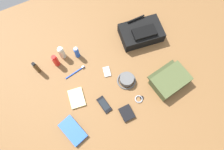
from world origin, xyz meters
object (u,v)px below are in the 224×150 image
object	(u,v)px
cell_phone	(104,105)
notepad	(77,98)
backpack	(141,33)
bucket_hat	(127,80)
lotion_bottle	(62,53)
deodorant_spray	(77,52)
paperback_novel	(73,131)
cologne_bottle	(36,67)
wristwatch	(139,99)
wallet	(127,113)
sunscreen_spray	(56,61)
toothbrush	(76,72)
toiletry_pouch	(170,80)
media_player	(107,72)

from	to	relation	value
cell_phone	notepad	bearing A→B (deg)	140.72
backpack	bucket_hat	xyz separation A→B (m)	(-0.29, -0.31, -0.03)
backpack	lotion_bottle	distance (m)	0.68
backpack	bucket_hat	distance (m)	0.43
bucket_hat	deodorant_spray	xyz separation A→B (m)	(-0.26, 0.37, 0.04)
backpack	cell_phone	bearing A→B (deg)	-142.57
lotion_bottle	paperback_novel	world-z (taller)	lotion_bottle
bucket_hat	cologne_bottle	xyz separation A→B (m)	(-0.60, 0.38, 0.04)
wristwatch	wallet	world-z (taller)	wallet
sunscreen_spray	toothbrush	bearing A→B (deg)	-49.86
toiletry_pouch	cell_phone	world-z (taller)	toiletry_pouch
cologne_bottle	notepad	bearing A→B (deg)	-61.37
toiletry_pouch	cell_phone	xyz separation A→B (m)	(-0.54, 0.06, -0.04)
notepad	cologne_bottle	bearing A→B (deg)	126.67
lotion_bottle	cologne_bottle	bearing A→B (deg)	-171.01
lotion_bottle	media_player	xyz separation A→B (m)	(0.27, -0.28, -0.06)
paperback_novel	notepad	distance (m)	0.24
backpack	wristwatch	size ratio (longest dim) A/B	5.24
cell_phone	wallet	xyz separation A→B (m)	(0.12, -0.13, 0.01)
cologne_bottle	lotion_bottle	size ratio (longest dim) A/B	1.05
backpack	media_player	xyz separation A→B (m)	(-0.40, -0.17, -0.05)
backpack	media_player	distance (m)	0.44
cologne_bottle	wallet	xyz separation A→B (m)	(0.48, -0.62, -0.06)
toiletry_pouch	cell_phone	distance (m)	0.54
cell_phone	wallet	bearing A→B (deg)	-46.76
paperback_novel	bucket_hat	bearing A→B (deg)	18.37
sunscreen_spray	lotion_bottle	size ratio (longest dim) A/B	0.98
paperback_novel	media_player	bearing A→B (deg)	36.51
bucket_hat	paperback_novel	distance (m)	0.56
bucket_hat	toothbrush	xyz separation A→B (m)	(-0.33, 0.24, -0.02)
toiletry_pouch	wallet	world-z (taller)	toiletry_pouch
cell_phone	paperback_novel	bearing A→B (deg)	-165.14
toiletry_pouch	wristwatch	world-z (taller)	toiletry_pouch
lotion_bottle	wristwatch	distance (m)	0.72
backpack	deodorant_spray	size ratio (longest dim) A/B	2.84
cologne_bottle	wallet	distance (m)	0.78
toiletry_pouch	sunscreen_spray	world-z (taller)	sunscreen_spray
backpack	sunscreen_spray	bearing A→B (deg)	174.88
media_player	wristwatch	world-z (taller)	same
bucket_hat	deodorant_spray	distance (m)	0.46
wallet	notepad	xyz separation A→B (m)	(-0.29, 0.27, -0.00)
bucket_hat	wallet	xyz separation A→B (m)	(-0.12, -0.23, -0.02)
toiletry_pouch	wristwatch	bearing A→B (deg)	-175.88
sunscreen_spray	cell_phone	world-z (taller)	sunscreen_spray
deodorant_spray	bucket_hat	bearing A→B (deg)	-54.72
paperback_novel	cell_phone	distance (m)	0.30
cologne_bottle	toothbrush	size ratio (longest dim) A/B	0.81
toothbrush	wallet	size ratio (longest dim) A/B	1.63
toiletry_pouch	paperback_novel	world-z (taller)	toiletry_pouch
wristwatch	toothbrush	distance (m)	0.55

